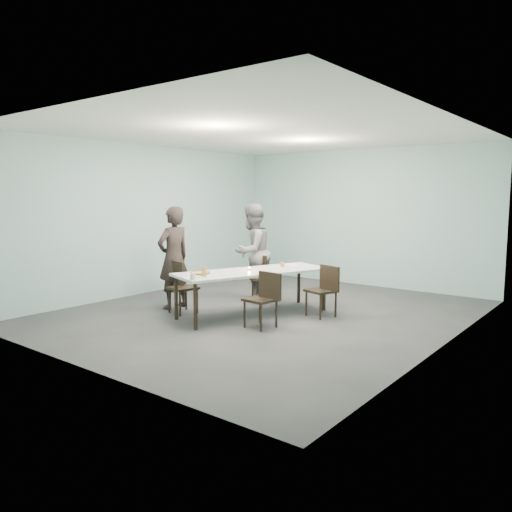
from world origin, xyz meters
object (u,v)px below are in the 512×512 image
Objects in this scene: pizza at (200,273)px; tealight at (249,269)px; side_plate at (225,274)px; amber_tumbler at (282,265)px; chair_far_left at (262,275)px; chair_near_left at (180,283)px; water_tumbler at (193,277)px; diner_far at (252,252)px; diner_near at (174,258)px; table at (253,274)px; beer_glass at (204,272)px; chair_far_right at (325,287)px; chair_near_right at (264,296)px.

pizza is 6.07× the size of tealight.
amber_tumbler reaches higher than side_plate.
chair_far_left is at bearing 116.02° from tealight.
chair_near_left reaches higher than water_tumbler.
diner_far is 1.28m from tealight.
chair_near_left is 0.77m from pizza.
table is at bearing 111.79° from diner_near.
beer_glass reaches higher than water_tumbler.
side_plate is at bearing 14.88° from chair_near_left.
diner_far reaches higher than chair_far_right.
chair_near_left is 1.00× the size of chair_far_right.
table is 34.38× the size of amber_tumbler.
chair_near_right is 5.80× the size of beer_glass.
chair_near_right is 0.48× the size of diner_near.
tealight is (-0.74, 0.56, 0.27)m from chair_near_right.
chair_far_right reaches higher than tealight.
chair_near_left reaches higher than side_plate.
chair_far_left is 1.13m from tealight.
beer_glass is at bearing 17.03° from diner_far.
table is 1.13m from chair_far_left.
pizza reaches higher than table.
chair_near_right is 1.00× the size of chair_far_right.
diner_far is (-0.27, 0.04, 0.42)m from chair_far_left.
chair_near_left reaches higher than amber_tumbler.
tealight is (0.06, 1.27, -0.02)m from water_tumbler.
chair_far_left is at bearing 119.23° from table.
diner_far reaches higher than table.
pizza is at bearing -110.43° from amber_tumbler.
table is 1.53× the size of diner_near.
chair_near_right reaches higher than amber_tumbler.
diner_near is 1.07m from pizza.
chair_far_left is 1.60m from side_plate.
table is 0.98m from beer_glass.
beer_glass reaches higher than amber_tumbler.
pizza is 0.88m from tealight.
beer_glass reaches higher than chair_far_left.
amber_tumbler is (0.14, 0.65, 0.10)m from table.
water_tumbler is (0.42, -2.25, 0.29)m from chair_far_left.
beer_glass is at bearing -73.33° from chair_far_left.
side_plate is 0.42m from beer_glass.
beer_glass is at bearing 71.66° from diner_near.
chair_near_left and chair_far_left have the same top height.
chair_far_right is at bearing 43.96° from side_plate.
water_tumbler is at bearing -92.61° from tealight.
tealight is at bearing -31.58° from chair_near_right.
chair_far_left is 0.81m from amber_tumbler.
chair_near_left is at bearing -176.21° from side_plate.
diner_near reaches higher than water_tumbler.
water_tumbler is at bearing -72.59° from chair_far_left.
tealight is at bearing -106.92° from amber_tumbler.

